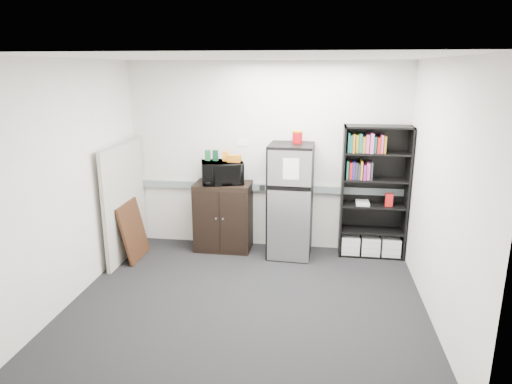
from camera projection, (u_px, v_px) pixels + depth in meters
floor at (248, 300)px, 5.27m from camera, size 4.00×4.00×0.00m
wall_back at (266, 157)px, 6.58m from camera, size 4.00×0.02×2.70m
wall_right at (441, 194)px, 4.64m from camera, size 0.02×3.50×2.70m
wall_left at (74, 181)px, 5.18m from camera, size 0.02×3.50×2.70m
ceiling at (246, 57)px, 4.55m from camera, size 4.00×3.50×0.02m
electrical_raceway at (266, 187)px, 6.67m from camera, size 3.92×0.05×0.10m
wall_note at (242, 143)px, 6.57m from camera, size 0.14×0.00×0.10m
bookshelf at (374, 193)px, 6.32m from camera, size 0.90×0.34×1.85m
cubicle_partition at (125, 200)px, 6.34m from camera, size 0.06×1.30×1.62m
cabinet at (223, 216)px, 6.65m from camera, size 0.80×0.53×1.00m
microwave at (222, 172)px, 6.46m from camera, size 0.66×0.54×0.32m
snack_box_a at (208, 155)px, 6.46m from camera, size 0.07×0.06×0.15m
snack_box_b at (215, 155)px, 6.44m from camera, size 0.08×0.06×0.15m
snack_box_c at (225, 156)px, 6.43m from camera, size 0.07×0.05×0.14m
snack_bag at (234, 158)px, 6.37m from camera, size 0.19×0.12×0.10m
refrigerator at (290, 201)px, 6.36m from camera, size 0.63×0.65×1.60m
coffee_can at (297, 136)px, 6.24m from camera, size 0.14×0.14×0.19m
framed_poster at (133, 230)px, 6.34m from camera, size 0.20×0.63×0.80m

